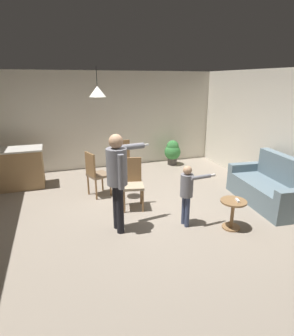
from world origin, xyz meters
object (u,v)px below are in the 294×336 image
Objects in this scene: side_table_by_couch at (233,211)px; dining_chair_centre_back at (124,158)px; dining_chair_near_wall at (96,172)px; spare_remote_on_table at (237,200)px; dining_chair_by_counter at (132,181)px; couch_floral at (270,188)px; potted_plant_corner at (173,151)px; person_adult at (118,173)px; person_child at (187,189)px; kitchen_counter at (16,169)px.

dining_chair_centre_back reaches higher than side_table_by_couch.
spare_remote_on_table is (2.04, -2.19, -0.01)m from dining_chair_near_wall.
dining_chair_by_counter is at bearing 77.01° from dining_chair_centre_back.
potted_plant_corner is (-0.80, 3.15, 0.08)m from couch_floral.
dining_chair_centre_back is at bearing 110.73° from side_table_by_couch.
couch_floral is at bearing 176.78° from dining_chair_by_counter.
dining_chair_near_wall is at bearing 132.97° from spare_remote_on_table.
dining_chair_near_wall is (-0.15, 1.57, -0.49)m from person_adult.
person_adult is 1.67× the size of dining_chair_centre_back.
person_child is 1.10× the size of dining_chair_near_wall.
potted_plant_corner is (1.68, 0.75, -0.14)m from dining_chair_centre_back.
spare_remote_on_table is (1.89, -0.61, -0.50)m from person_adult.
kitchen_counter is 3.29m from person_adult.
side_table_by_couch is at bearing 131.30° from spare_remote_on_table.
side_table_by_couch is (3.70, -3.23, -0.15)m from kitchen_counter.
person_adult is 2.24× the size of potted_plant_corner.
potted_plant_corner reaches higher than side_table_by_couch.
person_child reaches higher than dining_chair_by_counter.
dining_chair_near_wall is at bearing -147.41° from potted_plant_corner.
dining_chair_by_counter is 0.99m from dining_chair_near_wall.
couch_floral is at bearing 26.89° from spare_remote_on_table.
side_table_by_couch is (-1.35, -0.62, -0.00)m from couch_floral.
side_table_by_couch is 2.94m from dining_chair_near_wall.
dining_chair_near_wall is at bearing -32.62° from kitchen_counter.
dining_chair_centre_back is 1.34× the size of potted_plant_corner.
dining_chair_centre_back is at bearing -155.88° from potted_plant_corner.
dining_chair_by_counter is at bearing -38.89° from kitchen_counter.
side_table_by_couch is at bearing -98.21° from potted_plant_corner.
person_child is 2.70m from dining_chair_centre_back.
potted_plant_corner is at bearing 102.30° from dining_chair_near_wall.
couch_floral reaches higher than side_table_by_couch.
dining_chair_by_counter is 1.34× the size of potted_plant_corner.
dining_chair_near_wall is 2.99m from spare_remote_on_table.
spare_remote_on_table is at bearing 123.03° from couch_floral.
spare_remote_on_table is (-1.31, -0.66, 0.21)m from couch_floral.
couch_floral is 1.88× the size of dining_chair_by_counter.
person_child is at bearing 103.57° from couch_floral.
person_child is at bearing 15.57° from dining_chair_near_wall.
dining_chair_near_wall is (1.70, -1.09, 0.07)m from kitchen_counter.
person_adult reaches higher than kitchen_counter.
potted_plant_corner is at bearing -116.77° from dining_chair_by_counter.
person_child is at bearing -43.87° from kitchen_counter.
spare_remote_on_table is at bearing -97.54° from potted_plant_corner.
spare_remote_on_table reaches higher than side_table_by_couch.
side_table_by_couch is at bearing 106.32° from dining_chair_centre_back.
spare_remote_on_table is (1.18, -3.06, -0.01)m from dining_chair_centre_back.
dining_chair_centre_back is at bearing 115.14° from dining_chair_near_wall.
couch_floral is 1.88× the size of dining_chair_near_wall.
kitchen_counter is 0.76× the size of person_adult.
dining_chair_by_counter is at bearing 135.43° from side_table_by_couch.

